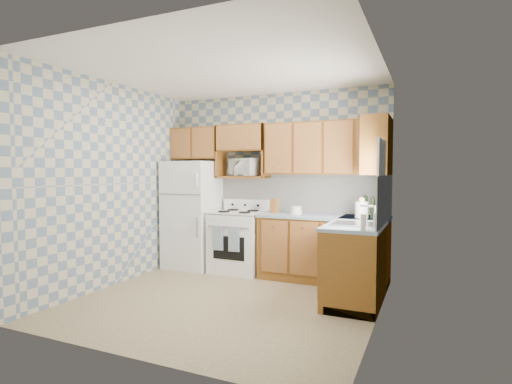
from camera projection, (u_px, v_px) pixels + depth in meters
floor at (227, 301)px, 4.71m from camera, size 3.40×3.40×0.00m
back_wall at (275, 183)px, 6.10m from camera, size 3.40×0.02×2.70m
right_wall at (378, 189)px, 3.95m from camera, size 0.02×3.20×2.70m
backsplash_back at (300, 193)px, 5.94m from camera, size 2.60×0.02×0.56m
backsplash_right at (385, 199)px, 4.69m from camera, size 0.02×1.60×0.56m
refrigerator at (192, 215)px, 6.32m from camera, size 0.75×0.70×1.68m
stove_body at (239, 242)px, 6.04m from camera, size 0.76×0.65×0.90m
cooktop at (239, 212)px, 6.02m from camera, size 0.76×0.65×0.02m
backguard at (246, 205)px, 6.26m from camera, size 0.76×0.08×0.17m
dish_towel_left at (218, 238)px, 5.79m from camera, size 0.17×0.02×0.35m
dish_towel_right at (234, 239)px, 5.68m from camera, size 0.17×0.02×0.35m
base_cabinets_back at (323, 249)px, 5.54m from camera, size 1.75×0.60×0.88m
base_cabinets_right at (359, 261)px, 4.85m from camera, size 0.60×1.60×0.88m
countertop_back at (323, 217)px, 5.51m from camera, size 1.77×0.63×0.04m
countertop_right at (359, 223)px, 4.83m from camera, size 0.63×1.60×0.04m
upper_cabinets_back at (326, 148)px, 5.59m from camera, size 1.75×0.33×0.74m
upper_cabinets_fridge at (197, 144)px, 6.44m from camera, size 0.82×0.33×0.50m
upper_cabinets_right at (377, 146)px, 5.13m from camera, size 0.33×0.70×0.74m
microwave_shelf at (243, 177)px, 6.13m from camera, size 0.80×0.33×0.03m
microwave at (246, 167)px, 6.13m from camera, size 0.57×0.48×0.27m
sink at (354, 224)px, 4.51m from camera, size 0.48×0.40×0.03m
window at (381, 178)px, 4.36m from camera, size 0.02×0.66×0.86m
bottle_0 at (365, 207)px, 5.19m from camera, size 0.06×0.06×0.28m
bottle_1 at (373, 208)px, 5.10m from camera, size 0.06×0.06×0.26m
bottle_2 at (378, 209)px, 5.17m from camera, size 0.06×0.06×0.24m
bottle_3 at (359, 210)px, 5.15m from camera, size 0.06×0.06×0.22m
knife_block at (275, 206)px, 5.79m from camera, size 0.10×0.10×0.22m
electric_kettle at (362, 210)px, 5.16m from camera, size 0.17×0.17×0.21m
food_containers at (296, 210)px, 5.65m from camera, size 0.17×0.17×0.11m
soap_bottle at (363, 222)px, 4.07m from camera, size 0.06×0.06×0.17m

